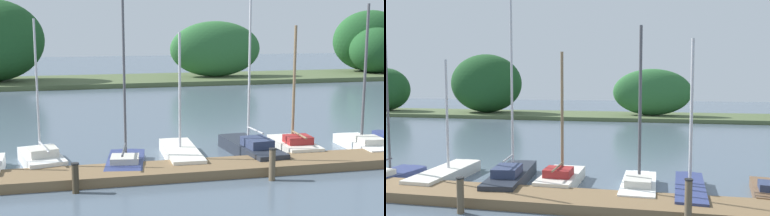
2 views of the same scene
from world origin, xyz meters
TOP-DOWN VIEW (x-y plane):
  - dock_pier at (0.00, 14.27)m, footprint 29.12×1.80m
  - far_shore at (5.96, 43.96)m, footprint 66.01×8.55m
  - sailboat_3 at (-4.79, 15.68)m, footprint 1.83×3.56m
  - sailboat_4 at (-2.52, 16.43)m, footprint 1.36×4.22m
  - sailboat_5 at (0.40, 16.36)m, footprint 1.70×4.58m
  - sailboat_6 at (2.42, 16.59)m, footprint 1.46×3.22m
  - sailboat_7 at (5.50, 16.25)m, footprint 1.34×3.68m
  - sailboat_8 at (7.34, 16.15)m, footprint 1.34×4.29m
  - mooring_piling_2 at (0.03, 12.95)m, footprint 0.26×0.26m
  - mooring_piling_3 at (6.95, 13.03)m, footprint 0.23×0.23m

SIDE VIEW (x-z plane):
  - dock_pier at x=0.00m, z-range 0.00..0.35m
  - sailboat_4 at x=-2.52m, z-range -2.25..2.82m
  - sailboat_8 at x=7.34m, z-range -2.53..3.16m
  - sailboat_3 at x=-4.79m, z-range -3.41..4.09m
  - sailboat_6 at x=2.42m, z-range -2.31..3.01m
  - sailboat_7 at x=5.50m, z-range -2.76..3.46m
  - sailboat_5 at x=0.40m, z-range -3.84..4.63m
  - mooring_piling_2 at x=0.03m, z-range 0.01..1.16m
  - mooring_piling_3 at x=6.95m, z-range 0.01..1.45m
  - far_shore at x=5.96m, z-range -0.71..6.85m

